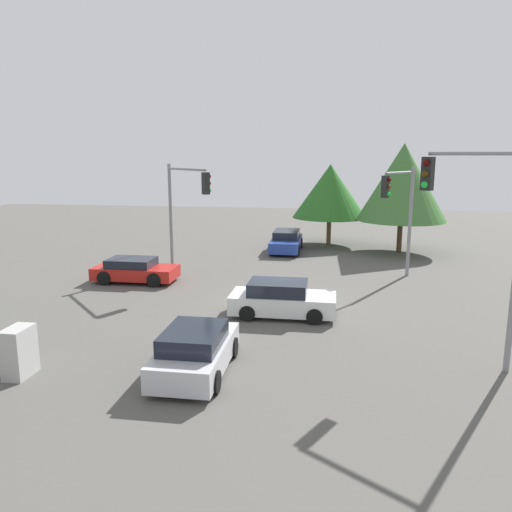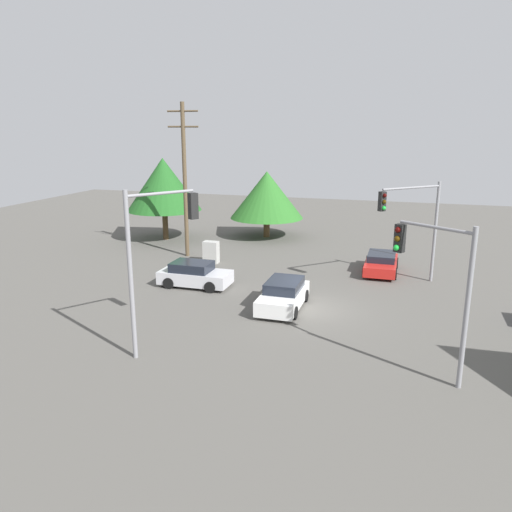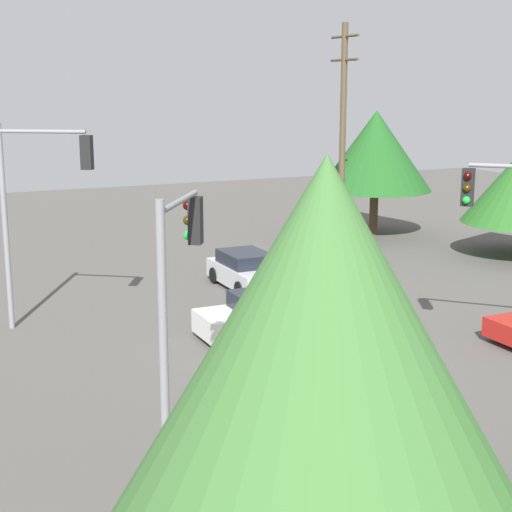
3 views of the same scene
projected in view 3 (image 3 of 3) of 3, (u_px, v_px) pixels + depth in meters
The scene contains 9 objects.
ground_plane at pixel (290, 346), 23.90m from camera, with size 80.00×80.00×0.00m, color #54514C.
sedan_white at pixel (265, 315), 24.82m from camera, with size 1.99×4.19×1.41m.
sedan_silver at pixel (247, 271), 30.70m from camera, with size 4.05×1.97×1.41m.
traffic_signal_main at pixel (36, 193), 24.59m from camera, with size 1.93×2.65×6.65m.
traffic_signal_aux at pixel (177, 281), 15.91m from camera, with size 2.66×1.89×5.75m.
utility_pole_tall at pixel (343, 136), 35.23m from camera, with size 2.20×0.28×10.49m.
electrical_cabinet at pixel (343, 253), 33.66m from camera, with size 1.00×0.61×1.47m, color #B2B2AD.
tree_right at pixel (323, 383), 8.51m from camera, with size 5.78×5.78×7.11m.
tree_corner at pixel (376, 151), 40.80m from camera, with size 5.91×5.91×6.54m.
Camera 3 is at (20.16, -10.63, 7.79)m, focal length 55.00 mm.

